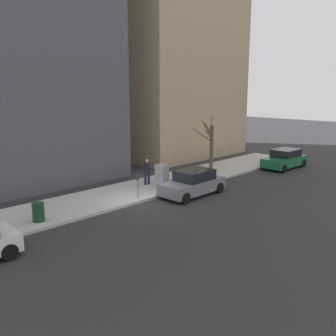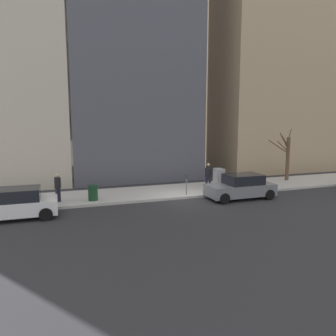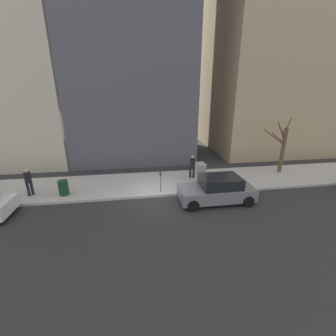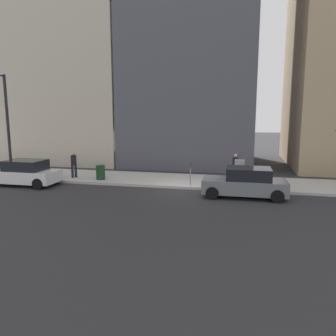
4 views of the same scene
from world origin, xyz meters
TOP-DOWN VIEW (x-y plane):
  - ground_plane at (0.00, 0.00)m, footprint 120.00×120.00m
  - sidewalk at (2.00, 0.00)m, footprint 4.00×36.00m
  - parked_car_grey at (-1.00, -3.09)m, footprint 1.94×4.21m
  - parking_meter at (0.45, -0.04)m, footprint 0.14×0.10m
  - utility_box at (1.30, -2.77)m, footprint 0.83×0.61m
  - bare_tree at (2.63, -9.38)m, footprint 1.52×2.10m
  - trash_bin at (0.90, 5.71)m, footprint 0.56×0.56m
  - pedestrian_near_meter at (2.40, -2.51)m, footprint 0.36×0.39m
  - pedestrian_midblock at (1.14, 7.66)m, footprint 0.36×0.36m
  - office_tower_left at (11.46, -12.64)m, footprint 11.91×11.91m

SIDE VIEW (x-z plane):
  - ground_plane at x=0.00m, z-range 0.00..0.00m
  - sidewalk at x=2.00m, z-range 0.00..0.15m
  - trash_bin at x=0.90m, z-range 0.15..1.05m
  - parked_car_grey at x=-1.00m, z-range -0.02..1.50m
  - utility_box at x=1.30m, z-range 0.13..1.56m
  - parking_meter at x=0.45m, z-range 0.30..1.65m
  - pedestrian_near_meter at x=2.40m, z-range 0.26..1.92m
  - pedestrian_midblock at x=1.14m, z-range 0.26..1.92m
  - bare_tree at x=2.63m, z-range 0.02..4.02m
  - office_tower_left at x=11.46m, z-range 0.00..21.41m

